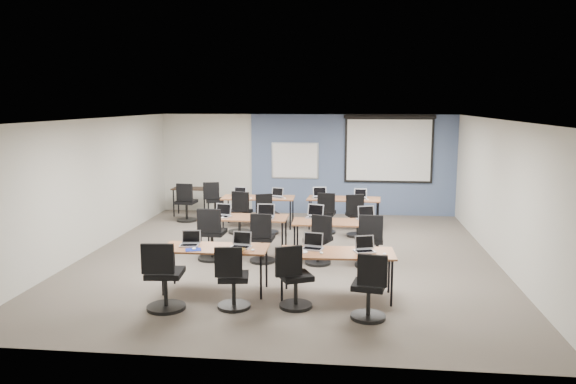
# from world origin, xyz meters

# --- Properties ---
(floor) EXTENTS (8.00, 9.00, 0.02)m
(floor) POSITION_xyz_m (0.00, 0.00, 0.00)
(floor) COLOR #6B6354
(floor) RESTS_ON ground
(ceiling) EXTENTS (8.00, 9.00, 0.02)m
(ceiling) POSITION_xyz_m (0.00, 0.00, 2.70)
(ceiling) COLOR white
(ceiling) RESTS_ON ground
(wall_back) EXTENTS (8.00, 0.04, 2.70)m
(wall_back) POSITION_xyz_m (0.00, 4.50, 1.35)
(wall_back) COLOR beige
(wall_back) RESTS_ON ground
(wall_front) EXTENTS (8.00, 0.04, 2.70)m
(wall_front) POSITION_xyz_m (0.00, -4.50, 1.35)
(wall_front) COLOR beige
(wall_front) RESTS_ON ground
(wall_left) EXTENTS (0.04, 9.00, 2.70)m
(wall_left) POSITION_xyz_m (-4.00, 0.00, 1.35)
(wall_left) COLOR beige
(wall_left) RESTS_ON ground
(wall_right) EXTENTS (0.04, 9.00, 2.70)m
(wall_right) POSITION_xyz_m (4.00, 0.00, 1.35)
(wall_right) COLOR beige
(wall_right) RESTS_ON ground
(blue_accent_panel) EXTENTS (5.50, 0.04, 2.70)m
(blue_accent_panel) POSITION_xyz_m (1.25, 4.47, 1.35)
(blue_accent_panel) COLOR #3D5977
(blue_accent_panel) RESTS_ON wall_back
(whiteboard) EXTENTS (1.28, 0.03, 0.98)m
(whiteboard) POSITION_xyz_m (-0.30, 4.43, 1.45)
(whiteboard) COLOR silver
(whiteboard) RESTS_ON wall_back
(projector_screen) EXTENTS (2.40, 0.10, 1.82)m
(projector_screen) POSITION_xyz_m (2.20, 4.41, 1.89)
(projector_screen) COLOR black
(projector_screen) RESTS_ON wall_back
(training_table_front_left) EXTENTS (1.69, 0.70, 0.73)m
(training_table_front_left) POSITION_xyz_m (-0.93, -2.12, 0.68)
(training_table_front_left) COLOR brown
(training_table_front_left) RESTS_ON floor
(training_table_front_right) EXTENTS (1.77, 0.74, 0.73)m
(training_table_front_right) POSITION_xyz_m (1.02, -2.19, 0.68)
(training_table_front_right) COLOR brown
(training_table_front_right) RESTS_ON floor
(training_table_mid_left) EXTENTS (1.76, 0.73, 0.73)m
(training_table_mid_left) POSITION_xyz_m (-0.93, 0.30, 0.68)
(training_table_mid_left) COLOR #A2633D
(training_table_mid_left) RESTS_ON floor
(training_table_mid_right) EXTENTS (1.70, 0.71, 0.73)m
(training_table_mid_right) POSITION_xyz_m (0.95, 0.05, 0.68)
(training_table_mid_right) COLOR brown
(training_table_mid_right) RESTS_ON floor
(training_table_back_left) EXTENTS (1.76, 0.73, 0.73)m
(training_table_back_left) POSITION_xyz_m (-1.03, 2.68, 0.68)
(training_table_back_left) COLOR olive
(training_table_back_left) RESTS_ON floor
(training_table_back_right) EXTENTS (1.75, 0.73, 0.73)m
(training_table_back_right) POSITION_xyz_m (1.05, 2.76, 0.68)
(training_table_back_right) COLOR #9A6136
(training_table_back_right) RESTS_ON floor
(laptop_0) EXTENTS (0.30, 0.26, 0.23)m
(laptop_0) POSITION_xyz_m (-1.36, -2.05, 0.79)
(laptop_0) COLOR #B8B8BB
(laptop_0) RESTS_ON training_table_front_left
(mouse_0) EXTENTS (0.08, 0.11, 0.04)m
(mouse_0) POSITION_xyz_m (-1.23, -2.29, 0.74)
(mouse_0) COLOR white
(mouse_0) RESTS_ON training_table_front_left
(task_chair_0) EXTENTS (0.57, 0.57, 1.05)m
(task_chair_0) POSITION_xyz_m (-1.48, -3.04, 0.44)
(task_chair_0) COLOR black
(task_chair_0) RESTS_ON floor
(laptop_1) EXTENTS (0.31, 0.26, 0.24)m
(laptop_1) POSITION_xyz_m (-0.52, -2.06, 0.79)
(laptop_1) COLOR silver
(laptop_1) RESTS_ON training_table_front_left
(mouse_1) EXTENTS (0.08, 0.10, 0.03)m
(mouse_1) POSITION_xyz_m (-0.30, -2.26, 0.74)
(mouse_1) COLOR white
(mouse_1) RESTS_ON training_table_front_left
(task_chair_1) EXTENTS (0.49, 0.49, 0.98)m
(task_chair_1) POSITION_xyz_m (-0.50, -2.87, 0.40)
(task_chair_1) COLOR black
(task_chair_1) RESTS_ON floor
(laptop_2) EXTENTS (0.32, 0.27, 0.25)m
(laptop_2) POSITION_xyz_m (0.63, -2.04, 0.79)
(laptop_2) COLOR #A5A6A8
(laptop_2) RESTS_ON training_table_front_right
(mouse_2) EXTENTS (0.06, 0.09, 0.03)m
(mouse_2) POSITION_xyz_m (0.78, -2.31, 0.74)
(mouse_2) COLOR white
(mouse_2) RESTS_ON training_table_front_right
(task_chair_2) EXTENTS (0.53, 0.49, 0.98)m
(task_chair_2) POSITION_xyz_m (0.40, -2.75, 0.40)
(task_chair_2) COLOR black
(task_chair_2) RESTS_ON floor
(laptop_3) EXTENTS (0.31, 0.26, 0.24)m
(laptop_3) POSITION_xyz_m (1.44, -2.11, 0.79)
(laptop_3) COLOR #AFAFB9
(laptop_3) RESTS_ON training_table_front_right
(mouse_3) EXTENTS (0.06, 0.10, 0.03)m
(mouse_3) POSITION_xyz_m (1.74, -2.27, 0.74)
(mouse_3) COLOR white
(mouse_3) RESTS_ON training_table_front_right
(task_chair_3) EXTENTS (0.50, 0.50, 0.98)m
(task_chair_3) POSITION_xyz_m (1.49, -3.07, 0.41)
(task_chair_3) COLOR black
(task_chair_3) RESTS_ON floor
(laptop_4) EXTENTS (0.33, 0.28, 0.25)m
(laptop_4) POSITION_xyz_m (-1.36, 0.28, 0.79)
(laptop_4) COLOR #B9B9B9
(laptop_4) RESTS_ON training_table_mid_left
(mouse_4) EXTENTS (0.08, 0.11, 0.03)m
(mouse_4) POSITION_xyz_m (-1.32, 0.11, 0.74)
(mouse_4) COLOR white
(mouse_4) RESTS_ON training_table_mid_left
(task_chair_4) EXTENTS (0.56, 0.56, 1.04)m
(task_chair_4) POSITION_xyz_m (-1.44, -0.37, 0.43)
(task_chair_4) COLOR black
(task_chair_4) RESTS_ON floor
(laptop_5) EXTENTS (0.36, 0.30, 0.27)m
(laptop_5) POSITION_xyz_m (-0.48, 0.26, 0.80)
(laptop_5) COLOR #B5B5B5
(laptop_5) RESTS_ON training_table_mid_left
(mouse_5) EXTENTS (0.07, 0.10, 0.03)m
(mouse_5) POSITION_xyz_m (-0.42, 0.14, 0.74)
(mouse_5) COLOR white
(mouse_5) RESTS_ON training_table_mid_left
(task_chair_5) EXTENTS (0.49, 0.49, 0.97)m
(task_chair_5) POSITION_xyz_m (-0.44, -0.43, 0.40)
(task_chair_5) COLOR black
(task_chair_5) RESTS_ON floor
(laptop_6) EXTENTS (0.34, 0.29, 0.26)m
(laptop_6) POSITION_xyz_m (0.52, 0.38, 0.79)
(laptop_6) COLOR silver
(laptop_6) RESTS_ON training_table_mid_right
(mouse_6) EXTENTS (0.09, 0.11, 0.03)m
(mouse_6) POSITION_xyz_m (0.76, 0.17, 0.74)
(mouse_6) COLOR white
(mouse_6) RESTS_ON training_table_mid_right
(task_chair_6) EXTENTS (0.52, 0.49, 0.97)m
(task_chair_6) POSITION_xyz_m (0.64, -0.45, 0.40)
(task_chair_6) COLOR black
(task_chair_6) RESTS_ON floor
(laptop_7) EXTENTS (0.34, 0.29, 0.26)m
(laptop_7) POSITION_xyz_m (1.53, 0.31, 0.79)
(laptop_7) COLOR #A2A2AD
(laptop_7) RESTS_ON training_table_mid_right
(mouse_7) EXTENTS (0.08, 0.11, 0.04)m
(mouse_7) POSITION_xyz_m (1.65, 0.12, 0.74)
(mouse_7) COLOR white
(mouse_7) RESTS_ON training_table_mid_right
(task_chair_7) EXTENTS (0.54, 0.54, 1.02)m
(task_chair_7) POSITION_xyz_m (1.58, -0.51, 0.42)
(task_chair_7) COLOR black
(task_chair_7) RESTS_ON floor
(laptop_8) EXTENTS (0.31, 0.27, 0.24)m
(laptop_8) POSITION_xyz_m (-1.49, 2.64, 0.79)
(laptop_8) COLOR silver
(laptop_8) RESTS_ON training_table_back_left
(mouse_8) EXTENTS (0.08, 0.10, 0.03)m
(mouse_8) POSITION_xyz_m (-1.16, 2.43, 0.74)
(mouse_8) COLOR white
(mouse_8) RESTS_ON training_table_back_left
(task_chair_8) EXTENTS (0.55, 0.53, 1.01)m
(task_chair_8) POSITION_xyz_m (-1.34, 1.89, 0.42)
(task_chair_8) COLOR black
(task_chair_8) RESTS_ON floor
(laptop_9) EXTENTS (0.30, 0.26, 0.23)m
(laptop_9) POSITION_xyz_m (-0.56, 2.69, 0.79)
(laptop_9) COLOR #AEAEB1
(laptop_9) RESTS_ON training_table_back_left
(mouse_9) EXTENTS (0.08, 0.10, 0.03)m
(mouse_9) POSITION_xyz_m (-0.35, 2.53, 0.74)
(mouse_9) COLOR white
(mouse_9) RESTS_ON training_table_back_left
(task_chair_9) EXTENTS (0.51, 0.47, 0.96)m
(task_chair_9) POSITION_xyz_m (-0.69, 1.91, 0.39)
(task_chair_9) COLOR black
(task_chair_9) RESTS_ON floor
(laptop_10) EXTENTS (0.33, 0.28, 0.25)m
(laptop_10) POSITION_xyz_m (0.46, 2.76, 0.79)
(laptop_10) COLOR silver
(laptop_10) RESTS_ON training_table_back_right
(mouse_10) EXTENTS (0.06, 0.09, 0.03)m
(mouse_10) POSITION_xyz_m (0.73, 2.55, 0.74)
(mouse_10) COLOR white
(mouse_10) RESTS_ON training_table_back_right
(task_chair_10) EXTENTS (0.50, 0.50, 0.98)m
(task_chair_10) POSITION_xyz_m (0.64, 2.08, 0.40)
(task_chair_10) COLOR black
(task_chair_10) RESTS_ON floor
(laptop_11) EXTENTS (0.30, 0.26, 0.23)m
(laptop_11) POSITION_xyz_m (1.45, 2.75, 0.79)
(laptop_11) COLOR #A7A7AB
(laptop_11) RESTS_ON training_table_back_right
(mouse_11) EXTENTS (0.07, 0.10, 0.03)m
(mouse_11) POSITION_xyz_m (1.62, 2.58, 0.74)
(mouse_11) COLOR white
(mouse_11) RESTS_ON training_table_back_right
(task_chair_11) EXTENTS (0.54, 0.51, 0.99)m
(task_chair_11) POSITION_xyz_m (1.37, 1.87, 0.41)
(task_chair_11) COLOR black
(task_chair_11) RESTS_ON floor
(blue_mousepad) EXTENTS (0.29, 0.27, 0.01)m
(blue_mousepad) POSITION_xyz_m (-1.23, -2.32, 0.73)
(blue_mousepad) COLOR navy
(blue_mousepad) RESTS_ON training_table_front_left
(snack_bowl) EXTENTS (0.32, 0.32, 0.06)m
(snack_bowl) POSITION_xyz_m (-0.51, -2.40, 0.76)
(snack_bowl) COLOR olive
(snack_bowl) RESTS_ON training_table_front_left
(snack_plate) EXTENTS (0.22, 0.22, 0.01)m
(snack_plate) POSITION_xyz_m (0.48, -2.27, 0.74)
(snack_plate) COLOR white
(snack_plate) RESTS_ON training_table_front_right
(coffee_cup) EXTENTS (0.08, 0.08, 0.07)m
(coffee_cup) POSITION_xyz_m (0.47, -2.42, 0.78)
(coffee_cup) COLOR white
(coffee_cup) RESTS_ON snack_plate
(utility_table) EXTENTS (0.96, 0.53, 0.75)m
(utility_table) POSITION_xyz_m (-3.05, 3.81, 0.66)
(utility_table) COLOR black
(utility_table) RESTS_ON floor
(spare_chair_a) EXTENTS (0.51, 0.51, 0.99)m
(spare_chair_a) POSITION_xyz_m (-2.31, 3.41, 0.41)
(spare_chair_a) COLOR black
(spare_chair_a) RESTS_ON floor
(spare_chair_b) EXTENTS (0.52, 0.52, 1.00)m
(spare_chair_b) POSITION_xyz_m (-2.95, 3.03, 0.41)
(spare_chair_b) COLOR black
(spare_chair_b) RESTS_ON floor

